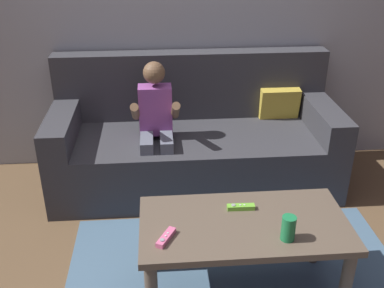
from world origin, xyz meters
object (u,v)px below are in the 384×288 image
game_remote_pink_near_edge (166,237)px  game_remote_lime_center (241,207)px  person_seated_on_couch (156,125)px  soda_can (288,228)px  couch (195,142)px  coffee_table (244,234)px

game_remote_pink_near_edge → game_remote_lime_center: 0.44m
person_seated_on_couch → soda_can: 1.28m
couch → person_seated_on_couch: (-0.28, -0.19, 0.23)m
game_remote_lime_center → soda_can: bearing=-56.0°
game_remote_lime_center → soda_can: size_ratio=1.15×
couch → game_remote_pink_near_edge: size_ratio=14.32×
couch → coffee_table: size_ratio=1.97×
game_remote_pink_near_edge → soda_can: (0.56, -0.04, 0.05)m
game_remote_lime_center → soda_can: soda_can is taller
couch → person_seated_on_couch: size_ratio=2.10×
coffee_table → game_remote_lime_center: bearing=89.5°
couch → game_remote_pink_near_edge: (-0.25, -1.28, 0.16)m
person_seated_on_couch → game_remote_lime_center: bearing=-64.8°
couch → coffee_table: 1.19m
person_seated_on_couch → game_remote_pink_near_edge: size_ratio=6.80×
couch → person_seated_on_couch: bearing=-146.3°
game_remote_pink_near_edge → person_seated_on_couch: bearing=91.6°
person_seated_on_couch → coffee_table: size_ratio=0.93×
person_seated_on_couch → game_remote_pink_near_edge: 1.10m
coffee_table → game_remote_lime_center: size_ratio=7.24×
soda_can → coffee_table: bearing=139.8°
game_remote_pink_near_edge → game_remote_lime_center: size_ratio=0.99×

